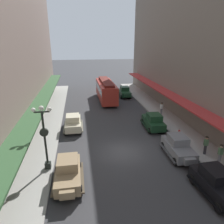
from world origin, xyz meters
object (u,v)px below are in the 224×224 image
Objects in this scene: pedestrian_1 at (206,145)px; pedestrian_2 at (220,154)px; parked_car_0 at (217,183)px; parked_car_3 at (73,122)px; parked_car_1 at (178,146)px; lamp_post_with_clock at (44,135)px; parked_car_4 at (125,92)px; pedestrian_0 at (162,108)px; parked_car_5 at (68,171)px; parked_car_2 at (153,121)px; streetcar at (106,90)px; fire_hydrant at (179,133)px.

pedestrian_2 is (0.27, -1.56, 0.00)m from pedestrian_1.
parked_car_3 is (-9.37, 12.20, 0.00)m from parked_car_0.
parked_car_1 is at bearing 92.51° from parked_car_0.
parked_car_0 is 1.01× the size of parked_car_3.
parked_car_4 is at bearing 62.36° from lamp_post_with_clock.
pedestrian_1 is (13.43, -0.07, -1.97)m from lamp_post_with_clock.
parked_car_4 is 2.58× the size of pedestrian_0.
parked_car_0 is 2.58× the size of pedestrian_1.
parked_car_1 is at bearing -104.52° from pedestrian_0.
lamp_post_with_clock is (-1.65, 1.85, 2.04)m from parked_car_5.
lamp_post_with_clock is at bearing -150.12° from parked_car_2.
parked_car_2 is 1.00× the size of parked_car_4.
parked_car_1 is at bearing 144.79° from pedestrian_2.
lamp_post_with_clock reaches higher than pedestrian_2.
pedestrian_0 is (6.39, -8.63, -0.89)m from streetcar.
parked_car_4 is (-0.31, 25.55, 0.00)m from parked_car_0.
pedestrian_1 and pedestrian_2 have the same top height.
lamp_post_with_clock reaches higher than parked_car_4.
fire_hydrant is at bearing -58.70° from parked_car_2.
parked_car_0 is 5.25× the size of fire_hydrant.
parked_car_4 is 23.65m from lamp_post_with_clock.
streetcar is 11.71× the size of fire_hydrant.
parked_car_1 is 1.01× the size of parked_car_5.
pedestrian_1 is 1.00× the size of pedestrian_2.
parked_car_2 is 12.41m from parked_car_5.
pedestrian_2 is (12.05, 0.23, 0.07)m from parked_car_5.
parked_car_3 is at bearing -166.59° from pedestrian_0.
parked_car_5 is at bearing 163.53° from parked_car_0.
parked_car_3 is 14.95m from pedestrian_2.
lamp_post_with_clock is 3.09× the size of pedestrian_0.
parked_car_2 and parked_car_3 have the same top height.
parked_car_2 is 8.39m from pedestrian_2.
parked_car_0 is 11.00m from parked_car_2.
streetcar is 16.51m from fire_hydrant.
parked_car_3 reaches higher than pedestrian_1.
pedestrian_2 is at bearing -37.68° from parked_car_3.
pedestrian_1 is at bearing -33.26° from parked_car_3.
lamp_post_with_clock is at bearing -164.89° from fire_hydrant.
parked_car_5 is 2.55× the size of pedestrian_1.
parked_car_5 is 17.07m from pedestrian_0.
streetcar reaches higher than pedestrian_1.
parked_car_5 is (-0.22, -9.37, 0.00)m from parked_car_3.
parked_car_2 and parked_car_4 have the same top height.
parked_car_4 is 1.01× the size of parked_car_5.
streetcar is at bearing 99.62° from parked_car_0.
parked_car_2 is 12.85m from lamp_post_with_clock.
parked_car_2 reaches higher than pedestrian_1.
parked_car_3 is at bearing 141.63° from parked_car_1.
streetcar is (-3.79, 18.67, 0.96)m from parked_car_1.
parked_car_2 is at bearing 90.19° from parked_car_1.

